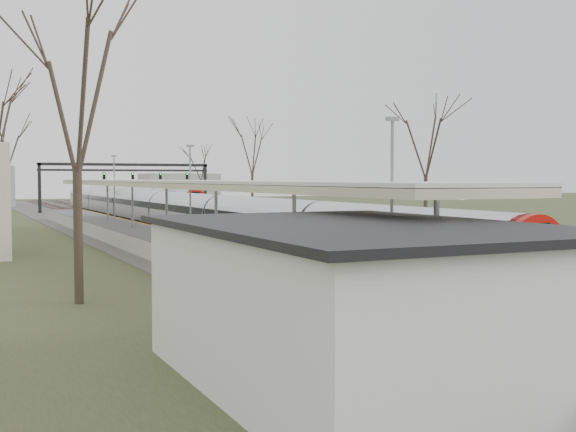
# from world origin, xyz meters

# --- Properties ---
(track_bed) EXTENTS (24.00, 160.00, 0.22)m
(track_bed) POSITION_xyz_m (0.26, 55.00, 0.06)
(track_bed) COLOR #474442
(track_bed) RESTS_ON ground
(platform) EXTENTS (3.50, 69.00, 1.00)m
(platform) POSITION_xyz_m (-9.05, 37.50, 0.50)
(platform) COLOR #9E9B93
(platform) RESTS_ON ground
(canopy) EXTENTS (4.10, 50.00, 3.11)m
(canopy) POSITION_xyz_m (-9.05, 32.99, 3.93)
(canopy) COLOR slate
(canopy) RESTS_ON platform
(station_building) EXTENTS (6.00, 9.00, 3.20)m
(station_building) POSITION_xyz_m (-12.50, 8.00, 1.60)
(station_building) COLOR silver
(station_building) RESTS_ON ground
(signal_gantry) EXTENTS (21.00, 0.59, 6.08)m
(signal_gantry) POSITION_xyz_m (0.29, 84.99, 4.91)
(signal_gantry) COLOR black
(signal_gantry) RESTS_ON ground
(tree_west_near) EXTENTS (5.00, 5.00, 10.30)m
(tree_west_near) POSITION_xyz_m (-16.00, 20.00, 7.29)
(tree_west_near) COLOR #2D231C
(tree_west_near) RESTS_ON ground
(tree_east_far) EXTENTS (5.00, 5.00, 10.30)m
(tree_east_far) POSITION_xyz_m (14.00, 42.00, 7.29)
(tree_east_far) COLOR #2D231C
(tree_east_far) RESTS_ON ground
(train_near) EXTENTS (2.62, 90.21, 3.05)m
(train_near) POSITION_xyz_m (-2.50, 58.15, 1.48)
(train_near) COLOR #AEB0B8
(train_near) RESTS_ON ground
(train_far) EXTENTS (2.62, 60.21, 3.05)m
(train_far) POSITION_xyz_m (4.50, 100.36, 1.48)
(train_far) COLOR #AEB0B8
(train_far) RESTS_ON ground
(passenger) EXTENTS (0.60, 0.75, 1.80)m
(passenger) POSITION_xyz_m (-9.25, 9.05, 1.90)
(passenger) COLOR #2D3F58
(passenger) RESTS_ON platform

